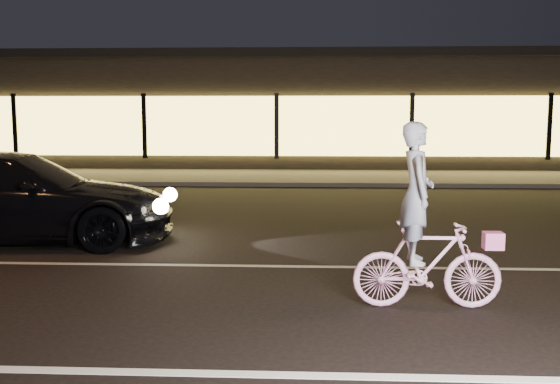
{
  "coord_description": "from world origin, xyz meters",
  "views": [
    {
      "loc": [
        1.13,
        -6.19,
        2.07
      ],
      "look_at": [
        0.8,
        0.6,
        1.19
      ],
      "focal_mm": 40.0,
      "sensor_mm": 36.0,
      "label": 1
    }
  ],
  "objects": [
    {
      "name": "ground",
      "position": [
        0.0,
        0.0,
        0.0
      ],
      "size": [
        90.0,
        90.0,
        0.0
      ],
      "primitive_type": "plane",
      "color": "black",
      "rests_on": "ground"
    },
    {
      "name": "lane_stripe_near",
      "position": [
        0.0,
        -1.5,
        0.0
      ],
      "size": [
        60.0,
        0.12,
        0.01
      ],
      "primitive_type": "cube",
      "color": "silver",
      "rests_on": "ground"
    },
    {
      "name": "lane_stripe_far",
      "position": [
        0.0,
        2.0,
        0.0
      ],
      "size": [
        60.0,
        0.1,
        0.01
      ],
      "primitive_type": "cube",
      "color": "gray",
      "rests_on": "ground"
    },
    {
      "name": "sidewalk",
      "position": [
        0.0,
        13.0,
        0.06
      ],
      "size": [
        30.0,
        4.0,
        0.12
      ],
      "primitive_type": "cube",
      "color": "#383533",
      "rests_on": "ground"
    },
    {
      "name": "storefront",
      "position": [
        0.0,
        18.97,
        2.15
      ],
      "size": [
        25.4,
        8.42,
        4.2
      ],
      "color": "black",
      "rests_on": "ground"
    },
    {
      "name": "cyclist",
      "position": [
        2.34,
        0.29,
        0.7
      ],
      "size": [
        1.57,
        0.54,
        1.97
      ],
      "rotation": [
        0.0,
        0.0,
        1.57
      ],
      "color": "#F652B1",
      "rests_on": "ground"
    },
    {
      "name": "sedan",
      "position": [
        -3.56,
        3.34,
        0.72
      ],
      "size": [
        5.19,
        2.59,
        1.45
      ],
      "rotation": [
        0.0,
        0.0,
        1.69
      ],
      "color": "black",
      "rests_on": "ground"
    }
  ]
}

